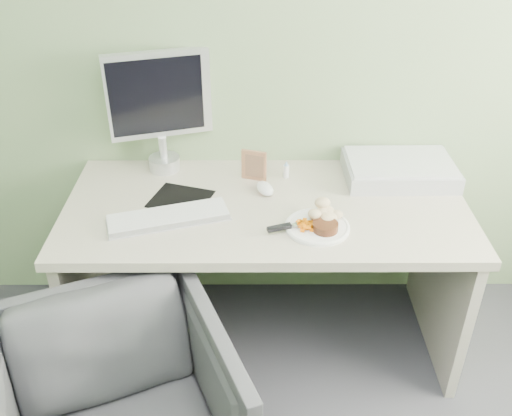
{
  "coord_description": "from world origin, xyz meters",
  "views": [
    {
      "loc": [
        -0.05,
        -0.29,
        1.94
      ],
      "look_at": [
        -0.04,
        1.5,
        0.79
      ],
      "focal_mm": 40.0,
      "sensor_mm": 36.0,
      "label": 1
    }
  ],
  "objects_px": {
    "monitor": "(160,105)",
    "scanner": "(399,170)",
    "desk": "(266,242)",
    "plate": "(317,227)"
  },
  "relations": [
    {
      "from": "monitor",
      "to": "scanner",
      "type": "bearing_deg",
      "value": -22.11
    },
    {
      "from": "desk",
      "to": "scanner",
      "type": "relative_size",
      "value": 3.49
    },
    {
      "from": "desk",
      "to": "plate",
      "type": "xyz_separation_m",
      "value": [
        0.19,
        -0.17,
        0.19
      ]
    },
    {
      "from": "desk",
      "to": "plate",
      "type": "bearing_deg",
      "value": -41.73
    },
    {
      "from": "scanner",
      "to": "monitor",
      "type": "relative_size",
      "value": 0.89
    },
    {
      "from": "desk",
      "to": "scanner",
      "type": "distance_m",
      "value": 0.65
    },
    {
      "from": "desk",
      "to": "monitor",
      "type": "relative_size",
      "value": 3.09
    },
    {
      "from": "scanner",
      "to": "monitor",
      "type": "height_order",
      "value": "monitor"
    },
    {
      "from": "plate",
      "to": "scanner",
      "type": "height_order",
      "value": "scanner"
    },
    {
      "from": "desk",
      "to": "plate",
      "type": "relative_size",
      "value": 6.66
    }
  ]
}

